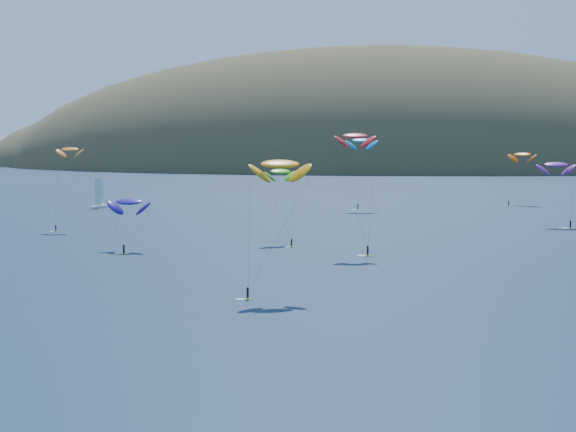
% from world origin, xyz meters
% --- Properties ---
extents(ground, '(2800.00, 2800.00, 0.00)m').
position_xyz_m(ground, '(0.00, 0.00, 0.00)').
color(ground, black).
rests_on(ground, ground).
extents(island, '(730.00, 300.00, 210.00)m').
position_xyz_m(island, '(39.40, 562.36, -10.74)').
color(island, '#3D3526').
rests_on(island, ground).
extents(sailboat, '(9.37, 8.78, 11.19)m').
position_xyz_m(sailboat, '(-73.73, 187.96, 0.93)').
color(sailboat, white).
rests_on(sailboat, ground).
extents(kitesurfer_1, '(7.28, 9.85, 22.80)m').
position_xyz_m(kitesurfer_1, '(-61.44, 130.42, 20.75)').
color(kitesurfer_1, '#C7EC1A').
rests_on(kitesurfer_1, ground).
extents(kitesurfer_2, '(10.33, 10.58, 22.76)m').
position_xyz_m(kitesurfer_2, '(2.93, 50.69, 20.10)').
color(kitesurfer_2, '#C7EC1A').
rests_on(kitesurfer_2, ground).
extents(kitesurfer_3, '(8.47, 13.97, 18.36)m').
position_xyz_m(kitesurfer_3, '(-3.71, 110.85, 16.14)').
color(kitesurfer_3, '#C7EC1A').
rests_on(kitesurfer_3, ground).
extents(kitesurfer_4, '(10.53, 5.90, 25.53)m').
position_xyz_m(kitesurfer_4, '(14.09, 192.89, 22.69)').
color(kitesurfer_4, '#C7EC1A').
rests_on(kitesurfer_4, ground).
extents(kitesurfer_6, '(9.87, 11.19, 19.23)m').
position_xyz_m(kitesurfer_6, '(67.29, 151.20, 16.49)').
color(kitesurfer_6, '#C7EC1A').
rests_on(kitesurfer_6, ground).
extents(kitesurfer_9, '(8.61, 8.35, 26.67)m').
position_xyz_m(kitesurfer_9, '(13.72, 95.12, 24.32)').
color(kitesurfer_9, '#C7EC1A').
rests_on(kitesurfer_9, ground).
extents(kitesurfer_10, '(10.04, 10.59, 12.96)m').
position_xyz_m(kitesurfer_10, '(-34.69, 94.30, 10.30)').
color(kitesurfer_10, '#C7EC1A').
rests_on(kitesurfer_10, ground).
extents(kitesurfer_11, '(11.88, 14.42, 20.31)m').
position_xyz_m(kitesurfer_11, '(70.91, 219.48, 17.58)').
color(kitesurfer_11, '#C7EC1A').
rests_on(kitesurfer_11, ground).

